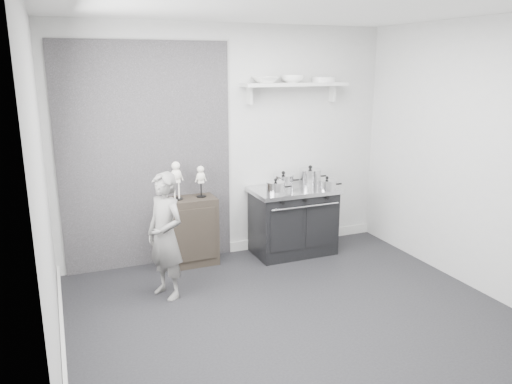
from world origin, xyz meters
TOP-DOWN VIEW (x-y plane):
  - ground at (0.00, 0.00)m, footprint 4.00×4.00m
  - room_shell at (-0.09, 0.15)m, footprint 4.02×3.62m
  - wall_shelf at (0.80, 1.68)m, footprint 1.30×0.26m
  - stove at (0.71, 1.48)m, footprint 1.01×0.63m
  - side_cabinet at (-0.55, 1.61)m, footprint 0.60×0.35m
  - child at (-0.97, 0.89)m, footprint 0.48×0.55m
  - pot_front_left at (0.42, 1.37)m, footprint 0.31×0.22m
  - pot_back_left at (0.63, 1.61)m, footprint 0.34×0.25m
  - pot_back_right at (0.99, 1.59)m, footprint 0.36×0.27m
  - pot_front_right at (1.04, 1.27)m, footprint 0.31×0.23m
  - skeleton_full at (-0.68, 1.61)m, footprint 0.14×0.09m
  - skeleton_torso at (-0.40, 1.61)m, footprint 0.12×0.07m
  - bowl_large at (0.42, 1.67)m, footprint 0.30×0.30m
  - bowl_small at (0.76, 1.67)m, footprint 0.27×0.27m
  - plate_stack at (1.18, 1.67)m, footprint 0.28×0.28m

SIDE VIEW (x-z plane):
  - ground at x=0.00m, z-range 0.00..0.00m
  - side_cabinet at x=-0.55m, z-range 0.00..0.79m
  - stove at x=0.71m, z-range 0.00..0.82m
  - child at x=-0.97m, z-range 0.00..1.26m
  - pot_front_right at x=1.04m, z-range 0.79..0.96m
  - pot_front_left at x=0.42m, z-range 0.79..0.97m
  - pot_back_left at x=0.63m, z-range 0.79..0.98m
  - pot_back_right at x=0.99m, z-range 0.79..1.03m
  - skeleton_torso at x=-0.40m, z-range 0.79..1.20m
  - skeleton_full at x=-0.68m, z-range 0.79..1.28m
  - room_shell at x=-0.09m, z-range 0.28..2.99m
  - wall_shelf at x=0.80m, z-range 1.89..2.13m
  - plate_stack at x=1.18m, z-range 2.04..2.10m
  - bowl_large at x=0.42m, z-range 2.04..2.11m
  - bowl_small at x=0.76m, z-range 2.04..2.12m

